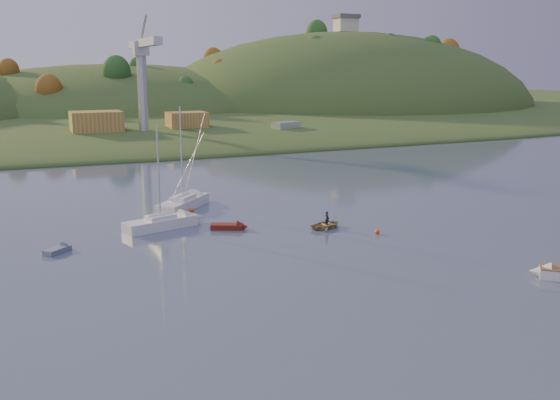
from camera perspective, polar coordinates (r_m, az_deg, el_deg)
name	(u,v)px	position (r m, az deg, el deg)	size (l,w,h in m)	color
ground	(560,396)	(37.39, 24.25, -15.99)	(500.00, 500.00, 0.00)	#3C4962
far_shore	(83,112)	(253.49, -17.58, 7.70)	(620.00, 220.00, 1.50)	#2A481C
shore_slope	(107,126)	(189.12, -15.52, 6.52)	(640.00, 150.00, 7.00)	#2A481C
hill_center	(118,115)	(234.94, -14.63, 7.57)	(140.00, 120.00, 36.00)	#2A481C
hill_right	(344,111)	(248.41, 5.88, 8.12)	(150.00, 130.00, 60.00)	#2A481C
hilltop_house	(346,23)	(248.38, 6.06, 15.83)	(9.00, 7.00, 6.45)	beige
hillside_trees	(98,121)	(208.89, -16.29, 6.96)	(280.00, 50.00, 32.00)	#1D4819
wharf	(156,136)	(147.66, -11.28, 5.74)	(42.00, 16.00, 2.40)	slate
shed_west	(96,122)	(146.19, -16.44, 6.84)	(11.00, 8.00, 4.80)	olive
shed_east	(187,120)	(151.13, -8.50, 7.20)	(9.00, 7.00, 4.00)	olive
dock_crane	(143,66)	(142.69, -12.44, 11.91)	(3.20, 28.00, 20.30)	#B7B7BC
sailboat_near	(183,203)	(76.54, -8.87, -0.24)	(8.02, 8.36, 12.37)	silver
sailboat_far	(161,222)	(67.72, -10.86, -1.99)	(8.29, 4.54, 11.02)	silver
canoe	(327,225)	(66.97, 4.31, -2.26)	(2.61, 3.65, 0.76)	#988754
paddler	(327,221)	(66.87, 4.32, -1.91)	(0.58, 0.38, 1.59)	black
red_tender	(234,227)	(66.54, -4.23, -2.44)	(4.15, 2.88, 1.34)	#601A0D
grey_dinghy	(62,249)	(62.09, -19.33, -4.21)	(3.05, 2.91, 1.15)	slate
work_vessel	(286,133)	(150.51, 0.56, 6.18)	(16.57, 10.17, 4.02)	slate
buoy_1	(377,232)	(65.21, 8.89, -2.88)	(0.50, 0.50, 0.50)	#F9490D
buoy_3	(192,210)	(74.97, -8.06, -0.89)	(0.50, 0.50, 0.50)	#F9490D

